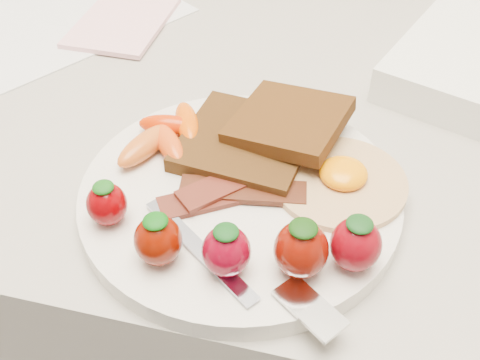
# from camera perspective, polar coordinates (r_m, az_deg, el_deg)

# --- Properties ---
(counter) EXTENTS (2.00, 0.60, 0.90)m
(counter) POSITION_cam_1_polar(r_m,az_deg,el_deg) (0.97, 0.99, -14.00)
(counter) COLOR gray
(counter) RESTS_ON ground
(plate) EXTENTS (0.27, 0.27, 0.02)m
(plate) POSITION_cam_1_polar(r_m,az_deg,el_deg) (0.51, 0.00, -1.56)
(plate) COLOR silver
(plate) RESTS_ON counter
(toast_lower) EXTENTS (0.12, 0.12, 0.01)m
(toast_lower) POSITION_cam_1_polar(r_m,az_deg,el_deg) (0.54, 0.56, 3.61)
(toast_lower) COLOR black
(toast_lower) RESTS_ON plate
(toast_upper) EXTENTS (0.11, 0.11, 0.02)m
(toast_upper) POSITION_cam_1_polar(r_m,az_deg,el_deg) (0.54, 4.66, 5.59)
(toast_upper) COLOR #331D03
(toast_upper) RESTS_ON toast_lower
(fried_egg) EXTENTS (0.15, 0.15, 0.02)m
(fried_egg) POSITION_cam_1_polar(r_m,az_deg,el_deg) (0.51, 9.52, 0.06)
(fried_egg) COLOR #CABB91
(fried_egg) RESTS_ON plate
(bacon_strips) EXTENTS (0.12, 0.10, 0.01)m
(bacon_strips) POSITION_cam_1_polar(r_m,az_deg,el_deg) (0.50, -0.61, -0.80)
(bacon_strips) COLOR black
(bacon_strips) RESTS_ON plate
(baby_carrots) EXTENTS (0.07, 0.11, 0.02)m
(baby_carrots) POSITION_cam_1_polar(r_m,az_deg,el_deg) (0.55, -6.97, 4.27)
(baby_carrots) COLOR #C62900
(baby_carrots) RESTS_ON plate
(strawberries) EXTENTS (0.23, 0.07, 0.05)m
(strawberries) POSITION_cam_1_polar(r_m,az_deg,el_deg) (0.44, 0.34, -5.67)
(strawberries) COLOR #6A0003
(strawberries) RESTS_ON plate
(fork) EXTENTS (0.17, 0.10, 0.00)m
(fork) POSITION_cam_1_polar(r_m,az_deg,el_deg) (0.44, 0.67, -8.93)
(fork) COLOR #ADB1C7
(fork) RESTS_ON plate
(paper_sheet) EXTENTS (0.32, 0.34, 0.00)m
(paper_sheet) POSITION_cam_1_polar(r_m,az_deg,el_deg) (0.81, -16.52, 14.56)
(paper_sheet) COLOR silver
(paper_sheet) RESTS_ON counter
(notepad) EXTENTS (0.10, 0.15, 0.01)m
(notepad) POSITION_cam_1_polar(r_m,az_deg,el_deg) (0.78, -11.06, 14.53)
(notepad) COLOR #F4B1B9
(notepad) RESTS_ON paper_sheet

